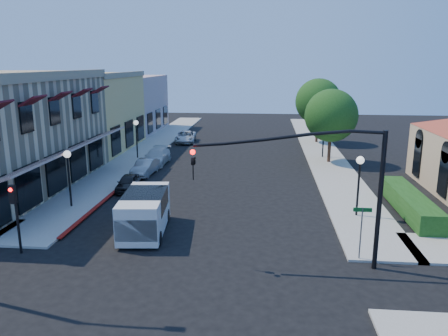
# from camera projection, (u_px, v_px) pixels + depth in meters

# --- Properties ---
(ground) EXTENTS (120.00, 120.00, 0.00)m
(ground) POSITION_uv_depth(u_px,v_px,m) (185.00, 276.00, 18.12)
(ground) COLOR black
(ground) RESTS_ON ground
(sidewalk_left) EXTENTS (3.50, 50.00, 0.12)m
(sidewalk_left) POSITION_uv_depth(u_px,v_px,m) (149.00, 148.00, 45.05)
(sidewalk_left) COLOR gray
(sidewalk_left) RESTS_ON ground
(sidewalk_right) EXTENTS (3.50, 50.00, 0.12)m
(sidewalk_right) POSITION_uv_depth(u_px,v_px,m) (321.00, 151.00, 43.41)
(sidewalk_right) COLOR gray
(sidewalk_right) RESTS_ON ground
(curb_red_strip) EXTENTS (0.25, 10.00, 0.06)m
(curb_red_strip) POSITION_uv_depth(u_px,v_px,m) (97.00, 209.00, 26.51)
(curb_red_strip) COLOR maroon
(curb_red_strip) RESTS_ON ground
(yellow_stucco_building) EXTENTS (10.00, 12.00, 7.60)m
(yellow_stucco_building) POSITION_uv_depth(u_px,v_px,m) (79.00, 112.00, 43.84)
(yellow_stucco_building) COLOR #DEB864
(yellow_stucco_building) RESTS_ON ground
(pink_stucco_building) EXTENTS (10.00, 12.00, 7.00)m
(pink_stucco_building) POSITION_uv_depth(u_px,v_px,m) (119.00, 104.00, 55.52)
(pink_stucco_building) COLOR #CBA199
(pink_stucco_building) RESTS_ON ground
(hedge) EXTENTS (1.40, 8.00, 1.10)m
(hedge) POSITION_uv_depth(u_px,v_px,m) (408.00, 213.00, 25.73)
(hedge) COLOR #1B4714
(hedge) RESTS_ON ground
(street_tree_a) EXTENTS (4.56, 4.56, 6.48)m
(street_tree_a) POSITION_uv_depth(u_px,v_px,m) (331.00, 116.00, 37.59)
(street_tree_a) COLOR #3A2417
(street_tree_a) RESTS_ON ground
(street_tree_b) EXTENTS (4.94, 4.94, 7.02)m
(street_tree_b) POSITION_uv_depth(u_px,v_px,m) (318.00, 101.00, 47.18)
(street_tree_b) COLOR #3A2417
(street_tree_b) RESTS_ON ground
(signal_mast_arm) EXTENTS (8.01, 0.39, 6.00)m
(signal_mast_arm) POSITION_uv_depth(u_px,v_px,m) (329.00, 175.00, 18.06)
(signal_mast_arm) COLOR black
(signal_mast_arm) RESTS_ON ground
(secondary_signal) EXTENTS (0.28, 0.42, 3.32)m
(secondary_signal) POSITION_uv_depth(u_px,v_px,m) (15.00, 206.00, 19.69)
(secondary_signal) COLOR black
(secondary_signal) RESTS_ON ground
(street_name_sign) EXTENTS (0.80, 0.06, 2.50)m
(street_name_sign) POSITION_uv_depth(u_px,v_px,m) (361.00, 225.00, 19.15)
(street_name_sign) COLOR #595B5E
(street_name_sign) RESTS_ON ground
(lamppost_left_near) EXTENTS (0.44, 0.44, 3.57)m
(lamppost_left_near) POSITION_uv_depth(u_px,v_px,m) (68.00, 164.00, 26.02)
(lamppost_left_near) COLOR black
(lamppost_left_near) RESTS_ON ground
(lamppost_left_far) EXTENTS (0.44, 0.44, 3.57)m
(lamppost_left_far) POSITION_uv_depth(u_px,v_px,m) (136.00, 129.00, 39.56)
(lamppost_left_far) COLOR black
(lamppost_left_far) RESTS_ON ground
(lamppost_right_near) EXTENTS (0.44, 0.44, 3.57)m
(lamppost_right_near) POSITION_uv_depth(u_px,v_px,m) (360.00, 171.00, 24.42)
(lamppost_right_near) COLOR black
(lamppost_right_near) RESTS_ON ground
(lamppost_right_far) EXTENTS (0.44, 0.44, 3.57)m
(lamppost_right_far) POSITION_uv_depth(u_px,v_px,m) (324.00, 129.00, 39.90)
(lamppost_right_far) COLOR black
(lamppost_right_far) RESTS_ON ground
(white_van) EXTENTS (2.51, 4.91, 2.10)m
(white_van) POSITION_uv_depth(u_px,v_px,m) (144.00, 211.00, 22.45)
(white_van) COLOR silver
(white_van) RESTS_ON ground
(parked_car_a) EXTENTS (1.48, 3.27, 1.09)m
(parked_car_a) POSITION_uv_depth(u_px,v_px,m) (128.00, 183.00, 30.19)
(parked_car_a) COLOR black
(parked_car_a) RESTS_ON ground
(parked_car_b) EXTENTS (1.56, 3.78, 1.22)m
(parked_car_b) POSITION_uv_depth(u_px,v_px,m) (145.00, 167.00, 34.39)
(parked_car_b) COLOR #9C9FA1
(parked_car_b) RESTS_ON ground
(parked_car_c) EXTENTS (1.93, 4.59, 1.32)m
(parked_car_c) POSITION_uv_depth(u_px,v_px,m) (156.00, 157.00, 37.90)
(parked_car_c) COLOR silver
(parked_car_c) RESTS_ON ground
(parked_car_d) EXTENTS (2.47, 4.68, 1.25)m
(parked_car_d) POSITION_uv_depth(u_px,v_px,m) (186.00, 137.00, 48.39)
(parked_car_d) COLOR silver
(parked_car_d) RESTS_ON ground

